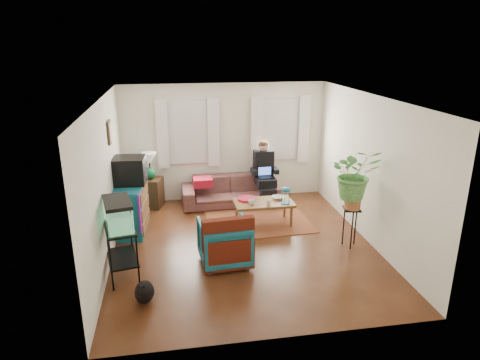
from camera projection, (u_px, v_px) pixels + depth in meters
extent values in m
cube|color=#4F2B14|center=(244.00, 246.00, 7.58)|extent=(4.50, 5.00, 0.01)
cube|color=white|center=(244.00, 98.00, 6.77)|extent=(4.50, 5.00, 0.01)
cube|color=silver|center=(224.00, 142.00, 9.52)|extent=(4.50, 0.01, 2.60)
cube|color=silver|center=(282.00, 242.00, 4.83)|extent=(4.50, 0.01, 2.60)
cube|color=silver|center=(105.00, 183.00, 6.82)|extent=(0.01, 5.00, 2.60)
cube|color=silver|center=(370.00, 170.00, 7.53)|extent=(0.01, 5.00, 2.60)
cube|color=white|center=(188.00, 133.00, 9.29)|extent=(1.08, 0.04, 1.38)
cube|color=white|center=(279.00, 130.00, 9.62)|extent=(1.08, 0.04, 1.38)
cube|color=white|center=(188.00, 133.00, 9.22)|extent=(1.36, 0.06, 1.50)
cube|color=white|center=(280.00, 130.00, 9.54)|extent=(1.36, 0.06, 1.50)
cube|color=#3D2616|center=(110.00, 132.00, 7.42)|extent=(0.04, 0.32, 0.40)
cube|color=maroon|center=(258.00, 221.00, 8.62)|extent=(2.07, 1.69, 0.01)
imported|color=brown|center=(230.00, 186.00, 9.38)|extent=(2.12, 0.86, 0.83)
cube|color=#392015|center=(152.00, 193.00, 9.27)|extent=(0.55, 0.55, 0.64)
cube|color=#115067|center=(131.00, 208.00, 8.02)|extent=(0.60, 1.08, 0.93)
cube|color=black|center=(130.00, 170.00, 7.90)|extent=(0.61, 0.56, 0.50)
cube|color=black|center=(122.00, 253.00, 6.46)|extent=(0.56, 0.82, 0.84)
cube|color=#7FD899|center=(118.00, 214.00, 6.26)|extent=(0.50, 0.74, 0.44)
ellipsoid|color=black|center=(144.00, 290.00, 5.93)|extent=(0.31, 0.44, 0.35)
imported|color=navy|center=(224.00, 240.00, 6.90)|extent=(0.84, 0.79, 0.80)
cube|color=#9E0A0A|center=(228.00, 239.00, 6.56)|extent=(0.82, 0.25, 0.66)
cube|color=brown|center=(263.00, 213.00, 8.41)|extent=(1.15, 0.63, 0.47)
imported|color=white|center=(252.00, 202.00, 8.18)|extent=(0.13, 0.13, 0.10)
imported|color=beige|center=(269.00, 203.00, 8.15)|extent=(0.10, 0.10, 0.10)
imported|color=white|center=(278.00, 197.00, 8.47)|extent=(0.23, 0.23, 0.06)
cylinder|color=#B21414|center=(247.00, 199.00, 8.42)|extent=(0.36, 0.36, 0.04)
cube|color=black|center=(350.00, 227.00, 7.48)|extent=(0.35, 0.35, 0.71)
imported|color=#599947|center=(354.00, 181.00, 7.21)|extent=(0.93, 0.84, 0.90)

